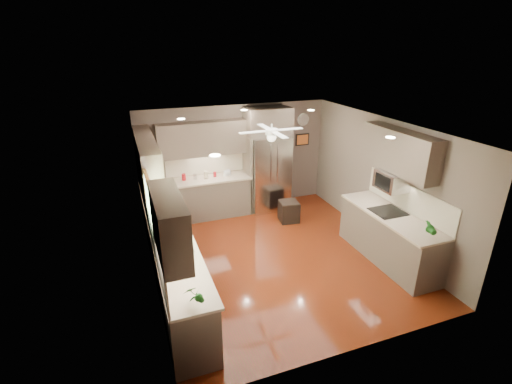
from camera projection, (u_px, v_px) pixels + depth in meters
floor at (276, 256)px, 7.11m from camera, size 5.00×5.00×0.00m
ceiling at (279, 127)px, 6.16m from camera, size 5.00×5.00×0.00m
wall_back at (235, 158)px, 8.81m from camera, size 4.50×0.00×4.50m
wall_front at (359, 272)px, 4.47m from camera, size 4.50×0.00×4.50m
wall_left at (148, 215)px, 5.91m from camera, size 0.00×5.00×5.00m
wall_right at (381, 181)px, 7.36m from camera, size 0.00×5.00×5.00m
canister_a at (184, 177)px, 8.25m from camera, size 0.11×0.11×0.14m
canister_b at (195, 177)px, 8.31m from camera, size 0.10×0.10×0.13m
canister_c at (206, 175)px, 8.36m from camera, size 0.12×0.12×0.16m
canister_d at (215, 174)px, 8.48m from camera, size 0.08×0.08×0.11m
soap_bottle at (162, 232)px, 5.85m from camera, size 0.11×0.11×0.20m
potted_plant_left at (193, 295)px, 4.31m from camera, size 0.20×0.16×0.32m
potted_plant_right at (431, 228)px, 5.84m from camera, size 0.20×0.18×0.31m
bowl at (227, 174)px, 8.58m from camera, size 0.30×0.30×0.06m
left_run at (169, 249)px, 6.43m from camera, size 0.65×4.70×1.45m
back_run at (210, 196)px, 8.61m from camera, size 1.85×0.65×1.45m
uppers at (225, 156)px, 6.78m from camera, size 4.50×4.70×0.95m
window at (151, 211)px, 5.37m from camera, size 0.05×1.12×0.92m
sink at (174, 246)px, 5.71m from camera, size 0.50×0.70×0.32m
refrigerator at (268, 161)px, 8.76m from camera, size 1.06×0.75×2.45m
right_run at (389, 236)px, 6.85m from camera, size 0.70×2.20×1.45m
microwave at (392, 181)px, 6.72m from camera, size 0.43×0.55×0.34m
ceiling_fan at (272, 133)px, 6.49m from camera, size 1.18×1.18×0.32m
recessed_lights at (267, 123)px, 6.50m from camera, size 2.84×3.14×0.01m
wall_clock at (303, 120)px, 9.05m from camera, size 0.30×0.03×0.30m
framed_print at (302, 140)px, 9.24m from camera, size 0.36×0.03×0.30m
stool at (289, 211)px, 8.43m from camera, size 0.47×0.47×0.48m
paper_towel at (177, 247)px, 5.33m from camera, size 0.13×0.13×0.31m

